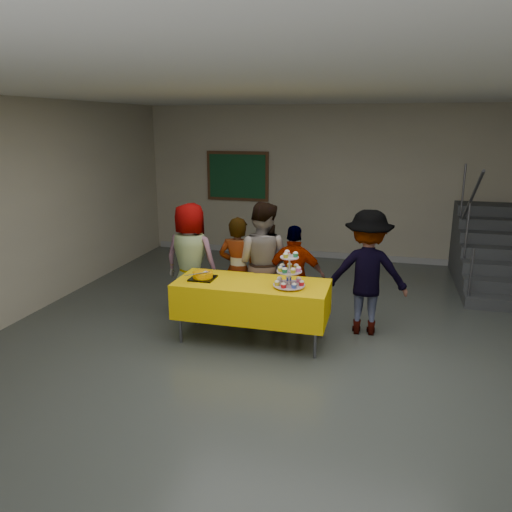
{
  "coord_description": "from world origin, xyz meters",
  "views": [
    {
      "loc": [
        0.85,
        -4.86,
        2.66
      ],
      "look_at": [
        -0.7,
        0.95,
        1.05
      ],
      "focal_mm": 35.0,
      "sensor_mm": 36.0,
      "label": 1
    }
  ],
  "objects": [
    {
      "name": "noticeboard",
      "position": [
        -2.16,
        4.96,
        1.6
      ],
      "size": [
        1.3,
        0.05,
        1.0
      ],
      "color": "#472B16",
      "rests_on": "ground"
    },
    {
      "name": "staircase",
      "position": [
        2.7,
        4.13,
        0.49
      ],
      "size": [
        1.3,
        2.4,
        2.04
      ],
      "color": "#424447",
      "rests_on": "ground"
    },
    {
      "name": "schoolchild_d",
      "position": [
        -0.27,
        1.33,
        0.69
      ],
      "size": [
        0.83,
        0.38,
        1.38
      ],
      "primitive_type": "imported",
      "rotation": [
        0.0,
        0.0,
        3.2
      ],
      "color": "slate",
      "rests_on": "ground"
    },
    {
      "name": "bear_cake",
      "position": [
        -1.32,
        0.72,
        0.83
      ],
      "size": [
        0.32,
        0.36,
        0.12
      ],
      "color": "black",
      "rests_on": "bake_table"
    },
    {
      "name": "schoolchild_a",
      "position": [
        -1.76,
        1.4,
        0.8
      ],
      "size": [
        0.83,
        0.58,
        1.61
      ],
      "primitive_type": "imported",
      "rotation": [
        0.0,
        0.0,
        3.05
      ],
      "color": "#5C5D66",
      "rests_on": "ground"
    },
    {
      "name": "schoolchild_e",
      "position": [
        0.65,
        1.39,
        0.81
      ],
      "size": [
        1.09,
        0.68,
        1.62
      ],
      "primitive_type": "imported",
      "rotation": [
        0.0,
        0.0,
        3.22
      ],
      "color": "slate",
      "rests_on": "ground"
    },
    {
      "name": "bake_table",
      "position": [
        -0.7,
        0.75,
        0.56
      ],
      "size": [
        1.88,
        0.78,
        0.77
      ],
      "color": "#595960",
      "rests_on": "ground"
    },
    {
      "name": "schoolchild_b",
      "position": [
        -1.04,
        1.31,
        0.73
      ],
      "size": [
        0.54,
        0.36,
        1.46
      ],
      "primitive_type": "imported",
      "rotation": [
        0.0,
        0.0,
        3.13
      ],
      "color": "slate",
      "rests_on": "ground"
    },
    {
      "name": "schoolchild_c",
      "position": [
        -0.74,
        1.42,
        0.83
      ],
      "size": [
        0.88,
        0.73,
        1.66
      ],
      "primitive_type": "imported",
      "rotation": [
        0.0,
        0.0,
        3.01
      ],
      "color": "slate",
      "rests_on": "ground"
    },
    {
      "name": "room_shell",
      "position": [
        0.0,
        0.02,
        2.13
      ],
      "size": [
        10.0,
        10.04,
        3.02
      ],
      "color": "#4C514C",
      "rests_on": "ground"
    },
    {
      "name": "cupcake_stand",
      "position": [
        -0.22,
        0.67,
        0.94
      ],
      "size": [
        0.38,
        0.38,
        0.44
      ],
      "color": "silver",
      "rests_on": "bake_table"
    }
  ]
}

